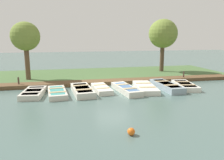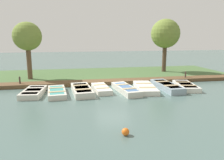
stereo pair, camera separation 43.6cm
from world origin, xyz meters
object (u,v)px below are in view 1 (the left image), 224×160
rowboat_5 (145,87)px  park_tree_far_left (25,37)px  rowboat_3 (101,89)px  mooring_post_near (19,82)px  rowboat_4 (126,89)px  rowboat_0 (34,93)px  rowboat_6 (166,86)px  park_tree_left (163,34)px  rowboat_2 (82,90)px  mooring_post_far (184,75)px  rowboat_7 (185,85)px  buoy (131,132)px  rowboat_1 (57,92)px

rowboat_5 → park_tree_far_left: bearing=-112.1°
rowboat_3 → mooring_post_near: (-2.26, -5.72, 0.24)m
rowboat_4 → park_tree_far_left: (-5.14, -6.98, 3.44)m
rowboat_5 → rowboat_4: bearing=-73.1°
rowboat_0 → mooring_post_near: size_ratio=3.46×
rowboat_6 → rowboat_0: bearing=-92.3°
rowboat_3 → rowboat_4: rowboat_4 is taller
rowboat_6 → park_tree_left: size_ratio=0.65×
rowboat_2 → mooring_post_far: (-2.54, 8.86, 0.20)m
rowboat_7 → rowboat_5: bearing=-80.4°
rowboat_4 → rowboat_5: rowboat_4 is taller
rowboat_0 → mooring_post_near: mooring_post_near is taller
buoy → park_tree_far_left: bearing=-155.4°
rowboat_1 → rowboat_3: bearing=92.9°
rowboat_0 → rowboat_1: rowboat_0 is taller
rowboat_2 → rowboat_4: bearing=80.6°
rowboat_5 → buoy: rowboat_5 is taller
rowboat_0 → buoy: 8.08m
mooring_post_near → park_tree_far_left: park_tree_far_left is taller
rowboat_0 → rowboat_6: size_ratio=0.79×
rowboat_4 → park_tree_far_left: 9.32m
rowboat_2 → rowboat_0: bearing=-96.2°
mooring_post_far → rowboat_1: bearing=-75.8°
rowboat_2 → rowboat_4: size_ratio=0.97×
rowboat_3 → mooring_post_far: 7.87m
mooring_post_far → buoy: size_ratio=2.77×
rowboat_5 → rowboat_7: 3.05m
rowboat_2 → rowboat_7: size_ratio=1.07×
rowboat_6 → rowboat_7: 1.47m
rowboat_5 → mooring_post_far: bearing=128.0°
rowboat_2 → rowboat_7: rowboat_2 is taller
rowboat_0 → park_tree_far_left: 5.99m
rowboat_5 → mooring_post_far: size_ratio=4.39×
rowboat_7 → buoy: rowboat_7 is taller
rowboat_4 → park_tree_far_left: size_ratio=0.71×
rowboat_2 → mooring_post_far: mooring_post_far is taller
park_tree_far_left → park_tree_left: bearing=97.7°
rowboat_3 → park_tree_left: bearing=126.7°
rowboat_0 → rowboat_2: bearing=94.2°
rowboat_1 → buoy: 7.21m
rowboat_2 → park_tree_far_left: 7.21m
mooring_post_near → buoy: mooring_post_near is taller
rowboat_4 → park_tree_left: park_tree_left is taller
park_tree_left → rowboat_4: bearing=-40.2°
rowboat_6 → mooring_post_far: (-2.61, 2.89, 0.19)m
rowboat_6 → buoy: (6.66, -4.71, -0.07)m
rowboat_5 → rowboat_6: rowboat_6 is taller
mooring_post_far → rowboat_7: bearing=-28.3°
rowboat_2 → park_tree_far_left: (-4.88, -4.05, 3.43)m
rowboat_0 → park_tree_left: size_ratio=0.52×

